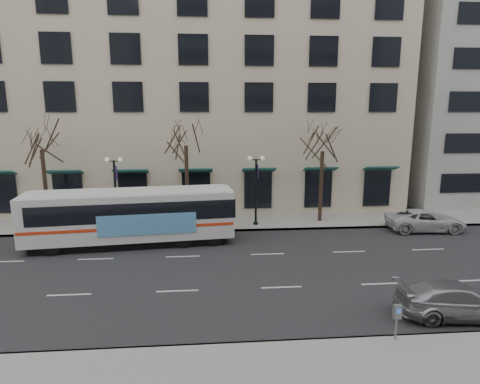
{
  "coord_description": "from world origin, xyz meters",
  "views": [
    {
      "loc": [
        1.53,
        -20.18,
        8.42
      ],
      "look_at": [
        3.28,
        1.4,
        4.0
      ],
      "focal_mm": 30.0,
      "sensor_mm": 36.0,
      "label": 1
    }
  ],
  "objects": [
    {
      "name": "white_pickup",
      "position": [
        16.94,
        6.2,
        0.74
      ],
      "size": [
        5.52,
        2.85,
        1.49
      ],
      "primitive_type": "imported",
      "rotation": [
        0.0,
        0.0,
        1.5
      ],
      "color": "#BEBEBE",
      "rests_on": "ground"
    },
    {
      "name": "tree_far_mid",
      "position": [
        0.0,
        8.8,
        6.91
      ],
      "size": [
        3.6,
        3.6,
        8.55
      ],
      "color": "black",
      "rests_on": "ground"
    },
    {
      "name": "building_hotel",
      "position": [
        -2.0,
        21.0,
        12.0
      ],
      "size": [
        40.0,
        20.0,
        24.0
      ],
      "primitive_type": "cube",
      "color": "beige",
      "rests_on": "ground"
    },
    {
      "name": "city_bus",
      "position": [
        -3.27,
        4.81,
        1.91
      ],
      "size": [
        13.11,
        4.11,
        3.5
      ],
      "rotation": [
        0.0,
        0.0,
        0.1
      ],
      "color": "silver",
      "rests_on": "ground"
    },
    {
      "name": "ground",
      "position": [
        0.0,
        0.0,
        0.0
      ],
      "size": [
        160.0,
        160.0,
        0.0
      ],
      "primitive_type": "plane",
      "color": "black",
      "rests_on": "ground"
    },
    {
      "name": "sidewalk_far",
      "position": [
        5.0,
        9.0,
        0.07
      ],
      "size": [
        80.0,
        4.0,
        0.15
      ],
      "primitive_type": "cube",
      "color": "gray",
      "rests_on": "ground"
    },
    {
      "name": "tree_far_right",
      "position": [
        10.0,
        8.8,
        6.42
      ],
      "size": [
        3.6,
        3.6,
        8.06
      ],
      "color": "black",
      "rests_on": "ground"
    },
    {
      "name": "silver_car",
      "position": [
        11.75,
        -5.64,
        0.72
      ],
      "size": [
        5.14,
        2.49,
        1.44
      ],
      "primitive_type": "imported",
      "rotation": [
        0.0,
        0.0,
        1.47
      ],
      "color": "#A5A7AD",
      "rests_on": "ground"
    },
    {
      "name": "lamp_post_right",
      "position": [
        5.01,
        8.2,
        2.94
      ],
      "size": [
        1.22,
        0.45,
        5.21
      ],
      "color": "black",
      "rests_on": "ground"
    },
    {
      "name": "pay_station",
      "position": [
        8.32,
        -7.3,
        1.13
      ],
      "size": [
        0.3,
        0.2,
        1.35
      ],
      "rotation": [
        0.0,
        0.0,
        0.03
      ],
      "color": "slate",
      "rests_on": "sidewalk_near"
    },
    {
      "name": "tree_far_left",
      "position": [
        -10.0,
        8.8,
        6.7
      ],
      "size": [
        3.6,
        3.6,
        8.34
      ],
      "color": "black",
      "rests_on": "ground"
    },
    {
      "name": "lamp_post_left",
      "position": [
        -4.99,
        8.2,
        2.94
      ],
      "size": [
        1.22,
        0.45,
        5.21
      ],
      "color": "black",
      "rests_on": "ground"
    }
  ]
}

